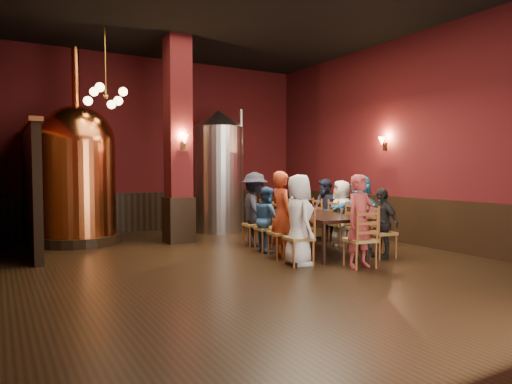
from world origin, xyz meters
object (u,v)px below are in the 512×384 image
dining_table (314,217)px  person_2 (267,219)px  copper_kettle (78,173)px  person_0 (299,220)px  rose_vase (296,198)px  steel_vessel (219,171)px  person_1 (282,215)px

dining_table → person_2: bearing=158.8°
person_2 → copper_kettle: copper_kettle is taller
person_0 → person_2: person_0 is taller
rose_vase → person_0: bearing=-123.6°
person_0 → copper_kettle: 5.14m
person_0 → copper_kettle: bearing=46.4°
dining_table → steel_vessel: steel_vessel is taller
person_0 → person_1: person_1 is taller
person_2 → steel_vessel: (0.41, 3.09, 0.92)m
steel_vessel → person_0: bearing=-97.6°
steel_vessel → rose_vase: (0.55, -2.70, -0.56)m
person_2 → copper_kettle: bearing=58.3°
copper_kettle → steel_vessel: (3.46, 0.21, 0.02)m
copper_kettle → rose_vase: (4.01, -2.48, -0.54)m
person_2 → steel_vessel: bearing=4.0°
person_2 → rose_vase: size_ratio=3.39×
person_0 → copper_kettle: copper_kettle is taller
person_1 → rose_vase: 1.49m
person_1 → person_2: (0.09, 0.65, -0.15)m
dining_table → person_0: 1.31m
dining_table → copper_kettle: bearing=147.1°
person_1 → steel_vessel: 3.85m
person_0 → steel_vessel: (0.59, 4.40, 0.79)m
copper_kettle → steel_vessel: size_ratio=1.35×
dining_table → person_1: 0.92m
person_1 → copper_kettle: bearing=45.8°
person_0 → rose_vase: (1.13, 1.71, 0.23)m
person_1 → person_0: bearing=178.0°
steel_vessel → rose_vase: bearing=-78.5°
copper_kettle → steel_vessel: 3.47m
person_1 → copper_kettle: size_ratio=0.38×
person_0 → rose_vase: person_0 is taller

